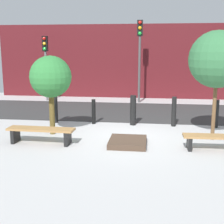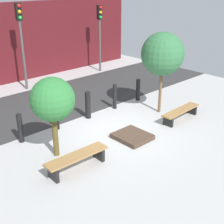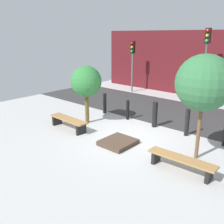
% 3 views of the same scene
% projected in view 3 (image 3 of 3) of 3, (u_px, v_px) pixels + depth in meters
% --- Properties ---
extents(ground_plane, '(18.00, 18.00, 0.00)m').
position_uv_depth(ground_plane, '(131.00, 138.00, 9.58)').
color(ground_plane, '#B2B2B2').
extents(road_strip, '(18.00, 4.35, 0.01)m').
position_uv_depth(road_strip, '(180.00, 114.00, 12.47)').
color(road_strip, '#343434').
rests_on(road_strip, ground).
extents(building_facade, '(16.20, 0.50, 4.06)m').
position_uv_depth(building_facade, '(216.00, 65.00, 14.85)').
color(building_facade, '#511419').
rests_on(building_facade, ground).
extents(bench_left, '(1.99, 0.52, 0.47)m').
position_uv_depth(bench_left, '(68.00, 121.00, 10.37)').
color(bench_left, black).
rests_on(bench_left, ground).
extents(bench_right, '(2.01, 0.47, 0.43)m').
position_uv_depth(bench_right, '(181.00, 161.00, 7.17)').
color(bench_right, black).
rests_on(bench_right, ground).
extents(planter_bed, '(1.07, 1.17, 0.16)m').
position_uv_depth(planter_bed, '(118.00, 142.00, 8.99)').
color(planter_bed, '#483629').
rests_on(planter_bed, ground).
extents(tree_behind_left_bench, '(1.33, 1.33, 2.54)m').
position_uv_depth(tree_behind_left_bench, '(86.00, 82.00, 10.69)').
color(tree_behind_left_bench, brown).
rests_on(tree_behind_left_bench, ground).
extents(tree_behind_right_bench, '(1.69, 1.69, 3.28)m').
position_uv_depth(tree_behind_right_bench, '(204.00, 83.00, 7.30)').
color(tree_behind_right_bench, brown).
rests_on(tree_behind_right_bench, ground).
extents(bollard_far_left, '(0.18, 0.18, 1.02)m').
position_uv_depth(bollard_far_left, '(105.00, 103.00, 12.43)').
color(bollard_far_left, black).
rests_on(bollard_far_left, ground).
extents(bollard_left, '(0.14, 0.14, 0.92)m').
position_uv_depth(bollard_left, '(128.00, 110.00, 11.53)').
color(bollard_left, black).
rests_on(bollard_left, ground).
extents(bollard_center, '(0.22, 0.22, 1.09)m').
position_uv_depth(bollard_center, '(155.00, 115.00, 10.58)').
color(bollard_center, black).
rests_on(bollard_center, ground).
extents(bollard_right, '(0.17, 0.17, 1.07)m').
position_uv_depth(bollard_right, '(187.00, 122.00, 9.66)').
color(bollard_right, black).
rests_on(bollard_right, ground).
extents(traffic_light_west, '(0.28, 0.27, 3.38)m').
position_uv_depth(traffic_light_west, '(132.00, 57.00, 16.64)').
color(traffic_light_west, '#5D5D5D').
rests_on(traffic_light_west, ground).
extents(traffic_light_mid_west, '(0.28, 0.27, 4.13)m').
position_uv_depth(traffic_light_mid_west, '(206.00, 53.00, 13.39)').
color(traffic_light_mid_west, '#4B4B4B').
rests_on(traffic_light_mid_west, ground).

